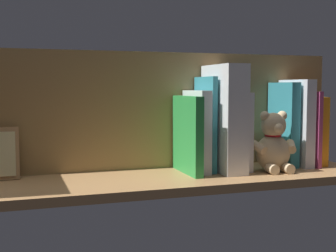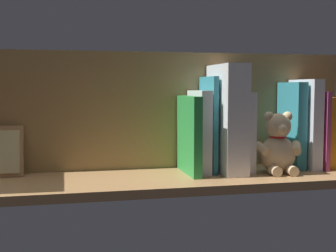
{
  "view_description": "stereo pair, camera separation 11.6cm",
  "coord_description": "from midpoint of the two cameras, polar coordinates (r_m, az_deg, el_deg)",
  "views": [
    {
      "loc": [
        36.92,
        110.19,
        22.61
      ],
      "look_at": [
        0.0,
        0.0,
        12.83
      ],
      "focal_mm": 49.12,
      "sensor_mm": 36.0,
      "label": 1
    },
    {
      "loc": [
        25.71,
        113.33,
        22.61
      ],
      "look_at": [
        0.0,
        0.0,
        12.83
      ],
      "focal_mm": 49.12,
      "sensor_mm": 36.0,
      "label": 2
    }
  ],
  "objects": [
    {
      "name": "ground_plane",
      "position": [
        1.18,
        -2.83,
        -6.74
      ],
      "size": [
        109.32,
        28.9,
        2.2
      ],
      "primitive_type": "cube",
      "color": "#A87A4C"
    },
    {
      "name": "shelf_back_panel",
      "position": [
        1.28,
        -4.34,
        1.92
      ],
      "size": [
        109.32,
        1.5,
        32.36
      ],
      "primitive_type": "cube",
      "color": "olive",
      "rests_on": "ground_plane"
    },
    {
      "name": "book_0",
      "position": [
        1.4,
        15.08,
        -0.54
      ],
      "size": [
        3.09,
        12.88,
        19.84
      ],
      "primitive_type": "cube",
      "color": "orange",
      "rests_on": "ground_plane"
    },
    {
      "name": "book_1",
      "position": [
        1.38,
        14.33,
        -0.28
      ],
      "size": [
        1.26,
        14.91,
        21.48
      ],
      "primitive_type": "cube",
      "color": "#B23F72",
      "rests_on": "ground_plane"
    },
    {
      "name": "book_2",
      "position": [
        1.36,
        13.28,
        0.39
      ],
      "size": [
        3.11,
        14.47,
        24.82
      ],
      "primitive_type": "cube",
      "color": "silver",
      "rests_on": "ground_plane"
    },
    {
      "name": "book_3",
      "position": [
        1.35,
        11.75,
        0.22
      ],
      "size": [
        2.84,
        12.67,
        24.03
      ],
      "primitive_type": "cube",
      "color": "teal",
      "rests_on": "ground_plane"
    },
    {
      "name": "teddy_bear",
      "position": [
        1.26,
        10.39,
        -2.31
      ],
      "size": [
        13.19,
        10.92,
        16.3
      ],
      "rotation": [
        0.0,
        0.0,
        -0.08
      ],
      "color": "#D1B284",
      "rests_on": "ground_plane"
    },
    {
      "name": "book_4",
      "position": [
        1.28,
        6.04,
        -0.6
      ],
      "size": [
        2.4,
        14.37,
        21.26
      ],
      "primitive_type": "cube",
      "color": "silver",
      "rests_on": "ground_plane"
    },
    {
      "name": "dictionary_thick_white",
      "position": [
        1.24,
        4.3,
        0.96
      ],
      "size": [
        6.11,
        17.6,
        28.66
      ],
      "primitive_type": "cube",
      "color": "white",
      "rests_on": "ground_plane"
    },
    {
      "name": "book_5",
      "position": [
        1.25,
        1.99,
        0.26
      ],
      "size": [
        1.35,
        12.95,
        25.48
      ],
      "primitive_type": "cube",
      "color": "teal",
      "rests_on": "ground_plane"
    },
    {
      "name": "book_6",
      "position": [
        1.23,
        0.88,
        -0.64
      ],
      "size": [
        2.91,
        14.24,
        21.81
      ],
      "primitive_type": "cube",
      "rotation": [
        0.0,
        0.0,
        0.0
      ],
      "color": "silver",
      "rests_on": "ground_plane"
    },
    {
      "name": "book_7",
      "position": [
        1.21,
        -0.33,
        -1.09
      ],
      "size": [
        2.22,
        17.26,
        20.37
      ],
      "primitive_type": "cube",
      "color": "green",
      "rests_on": "ground_plane"
    }
  ]
}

